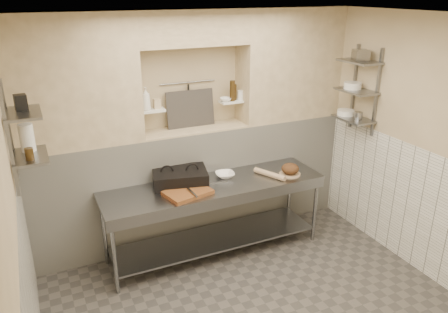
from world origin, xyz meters
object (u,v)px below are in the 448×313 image
cutting_board (188,193)px  bowl_alcove (226,100)px  panini_press (180,177)px  jug_left (27,138)px  bottle_soap (146,99)px  mixing_bowl (225,175)px  bread_loaf (290,169)px  rolling_pin (270,174)px  prep_table (215,205)px

cutting_board → bowl_alcove: size_ratio=3.42×
panini_press → jug_left: 1.70m
bottle_soap → mixing_bowl: bearing=-25.9°
bread_loaf → bowl_alcove: (-0.55, 0.67, 0.76)m
panini_press → mixing_bowl: (0.55, -0.04, -0.06)m
mixing_bowl → bread_loaf: 0.79m
panini_press → bowl_alcove: bearing=39.6°
rolling_pin → jug_left: bearing=179.0°
rolling_pin → bowl_alcove: 1.06m
bread_loaf → jug_left: size_ratio=0.83×
jug_left → bread_loaf: bearing=-1.9°
cutting_board → jug_left: 1.71m
mixing_bowl → rolling_pin: rolling_pin is taller
mixing_bowl → bottle_soap: 1.28m
panini_press → cutting_board: (-0.01, -0.30, -0.06)m
cutting_board → mixing_bowl: bearing=24.5°
bowl_alcove → panini_press: bearing=-153.8°
mixing_bowl → bread_loaf: size_ratio=1.06×
cutting_board → bowl_alcove: bowl_alcove is taller
panini_press → bowl_alcove: size_ratio=4.91×
prep_table → jug_left: 2.16m
rolling_pin → bowl_alcove: bearing=115.2°
cutting_board → rolling_pin: (1.06, 0.04, 0.01)m
prep_table → cutting_board: 0.47m
bottle_soap → jug_left: 1.39m
rolling_pin → panini_press: bearing=166.3°
prep_table → mixing_bowl: 0.38m
mixing_bowl → rolling_pin: size_ratio=0.52×
bottle_soap → bowl_alcove: size_ratio=1.90×
bowl_alcove → jug_left: size_ratio=0.55×
rolling_pin → cutting_board: bearing=-177.8°
bread_loaf → bottle_soap: bearing=156.9°
prep_table → panini_press: size_ratio=3.74×
bottle_soap → jug_left: bottle_soap is taller
jug_left → panini_press: bearing=7.9°
jug_left → prep_table: bearing=0.6°
prep_table → rolling_pin: bearing=-5.2°
rolling_pin → bottle_soap: size_ratio=1.60×
prep_table → bread_loaf: 1.01m
mixing_bowl → bowl_alcove: bowl_alcove is taller
bread_loaf → rolling_pin: bearing=168.7°
bread_loaf → cutting_board: bearing=179.6°
prep_table → panini_press: panini_press is taller
prep_table → cutting_board: bearing=-164.0°
mixing_bowl → bowl_alcove: 0.92m
mixing_bowl → bowl_alcove: size_ratio=1.59×
panini_press → rolling_pin: (1.04, -0.25, -0.05)m
bread_loaf → jug_left: jug_left is taller
panini_press → mixing_bowl: 0.56m
prep_table → bread_loaf: (0.94, -0.11, 0.34)m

